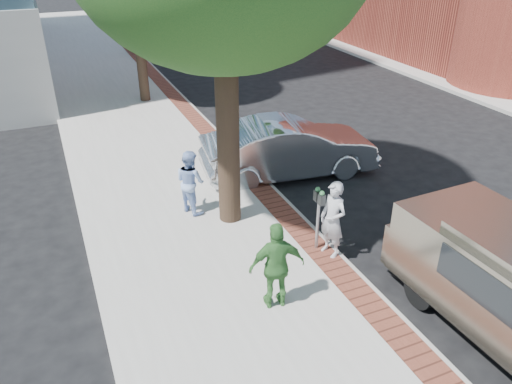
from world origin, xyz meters
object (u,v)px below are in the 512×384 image
parking_meter (319,207)px  sedan_silver (289,148)px  person_gray (333,220)px  bg_car (172,37)px  person_green (277,266)px  person_officer (190,181)px

parking_meter → sedan_silver: bearing=72.1°
person_gray → bg_car: 21.65m
sedan_silver → person_green: bearing=158.1°
person_gray → bg_car: bearing=158.8°
parking_meter → bg_car: 21.37m
bg_car → person_green: bearing=162.2°
person_gray → sedan_silver: (1.07, 4.14, -0.19)m
person_gray → sedan_silver: size_ratio=0.34×
person_officer → person_gray: bearing=-166.5°
person_gray → parking_meter: bearing=-165.0°
person_green → sedan_silver: (2.85, 5.16, -0.21)m
person_green → sedan_silver: bearing=-109.3°
sedan_silver → parking_meter: bearing=169.0°
person_gray → sedan_silver: bearing=150.3°
parking_meter → person_green: person_green is taller
person_gray → person_officer: bearing=-158.7°
parking_meter → person_officer: bearing=127.1°
bg_car → person_gray: bearing=166.4°
parking_meter → sedan_silver: (1.24, 3.84, -0.38)m
parking_meter → person_gray: size_ratio=0.86×
parking_meter → person_gray: 0.40m
bg_car → parking_meter: bearing=165.8°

